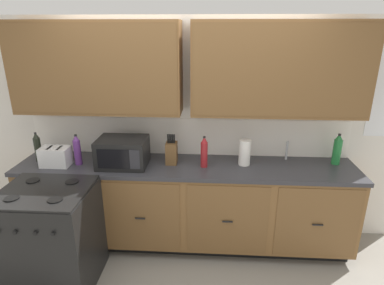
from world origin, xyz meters
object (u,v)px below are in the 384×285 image
(microwave, at_px, (123,152))
(knife_block, at_px, (172,153))
(bottle_red, at_px, (204,152))
(bottle_dark, at_px, (38,147))
(bottle_green, at_px, (337,149))
(stove_range, at_px, (52,237))
(toaster, at_px, (56,157))
(paper_towel_roll, at_px, (245,152))
(bottle_violet, at_px, (77,150))

(microwave, distance_m, knife_block, 0.48)
(knife_block, xyz_separation_m, bottle_red, (0.33, -0.07, 0.04))
(bottle_dark, bearing_deg, bottle_green, 2.22)
(stove_range, bearing_deg, bottle_red, 24.00)
(toaster, relative_size, paper_towel_roll, 1.08)
(stove_range, height_order, bottle_green, bottle_green)
(microwave, distance_m, bottle_green, 2.14)
(toaster, relative_size, bottle_green, 0.88)
(toaster, bearing_deg, bottle_dark, 155.45)
(toaster, bearing_deg, paper_towel_roll, 4.42)
(paper_towel_roll, relative_size, bottle_red, 0.82)
(knife_block, bearing_deg, stove_range, -146.67)
(paper_towel_roll, height_order, bottle_violet, bottle_violet)
(stove_range, distance_m, paper_towel_roll, 1.96)
(toaster, bearing_deg, stove_range, -75.89)
(knife_block, bearing_deg, toaster, -173.33)
(paper_towel_roll, bearing_deg, bottle_green, 4.82)
(bottle_dark, bearing_deg, paper_towel_roll, 1.07)
(toaster, xyz_separation_m, bottle_red, (1.47, 0.07, 0.06))
(knife_block, distance_m, bottle_green, 1.66)
(toaster, height_order, bottle_violet, bottle_violet)
(microwave, height_order, toaster, microwave)
(toaster, height_order, knife_block, knife_block)
(toaster, bearing_deg, bottle_red, 2.57)
(paper_towel_roll, bearing_deg, stove_range, -158.81)
(bottle_violet, xyz_separation_m, bottle_dark, (-0.44, 0.06, -0.00))
(knife_block, height_order, bottle_dark, knife_block)
(microwave, distance_m, paper_towel_roll, 1.21)
(microwave, height_order, bottle_green, bottle_green)
(toaster, xyz_separation_m, bottle_green, (2.80, 0.22, 0.06))
(bottle_red, bearing_deg, microwave, -178.70)
(toaster, xyz_separation_m, bottle_dark, (-0.23, 0.11, 0.05))
(microwave, relative_size, knife_block, 1.55)
(knife_block, xyz_separation_m, bottle_violet, (-0.93, -0.09, 0.04))
(microwave, bearing_deg, paper_towel_roll, 4.59)
(bottle_violet, height_order, bottle_dark, bottle_violet)
(knife_block, xyz_separation_m, bottle_green, (1.66, 0.09, 0.04))
(stove_range, xyz_separation_m, paper_towel_roll, (1.74, 0.68, 0.59))
(bottle_violet, bearing_deg, stove_range, -97.43)
(microwave, xyz_separation_m, bottle_dark, (-0.90, 0.06, 0.01))
(bottle_green, bearing_deg, bottle_violet, -176.11)
(toaster, distance_m, bottle_green, 2.81)
(knife_block, distance_m, bottle_violet, 0.94)
(bottle_violet, bearing_deg, bottle_dark, 172.36)
(stove_range, distance_m, microwave, 0.99)
(bottle_violet, bearing_deg, bottle_green, 3.89)
(knife_block, xyz_separation_m, paper_towel_roll, (0.73, 0.01, 0.01))
(stove_range, height_order, paper_towel_roll, paper_towel_roll)
(bottle_green, distance_m, bottle_dark, 3.03)
(toaster, height_order, bottle_red, bottle_red)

